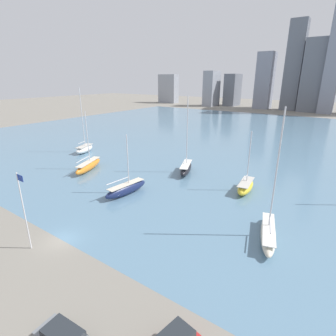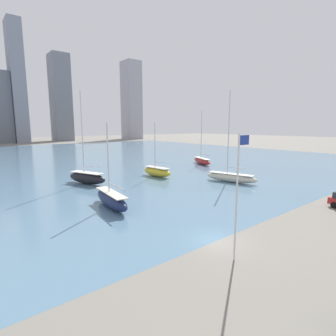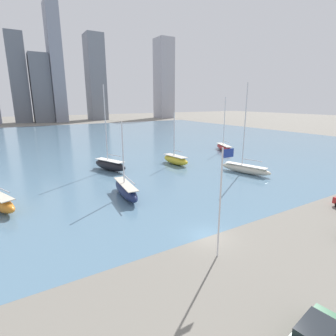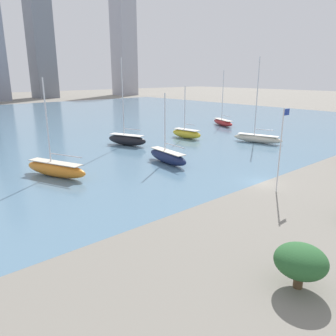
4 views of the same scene
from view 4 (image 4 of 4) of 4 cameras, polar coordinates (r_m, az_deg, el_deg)
The scene contains 10 objects.
ground_plane at distance 42.48m, azimuth 15.90°, elevation -2.44°, with size 500.00×500.00×0.00m, color gray.
harbor_water at distance 98.63m, azimuth -20.56°, elevation 7.39°, with size 180.00×140.00×0.00m.
flag_pole at distance 38.42m, azimuth 19.03°, elevation 3.49°, with size 1.24×0.14×9.54m.
yard_shrub at distance 22.54m, azimuth 22.10°, elevation -14.81°, with size 3.25×3.25×2.88m.
sailboat_cream at distance 67.21m, azimuth 15.34°, elevation 5.08°, with size 4.33×9.91×16.19m.
sailboat_red at distance 88.31m, azimuth 9.53°, elevation 7.89°, with size 5.15×9.28×14.06m.
sailboat_orange at distance 45.36m, azimuth -18.97°, elevation -0.11°, with size 5.45×9.94×12.65m.
sailboat_navy at distance 49.40m, azimuth -0.09°, elevation 2.00°, with size 2.60×8.98×10.42m.
sailboat_black at distance 62.86m, azimuth -7.17°, elevation 5.00°, with size 4.92×8.45×15.95m.
sailboat_yellow at distance 69.66m, azimuth 3.23°, elevation 6.04°, with size 3.08×7.56×10.76m.
Camera 4 is at (-34.22, -21.59, 12.94)m, focal length 35.00 mm.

